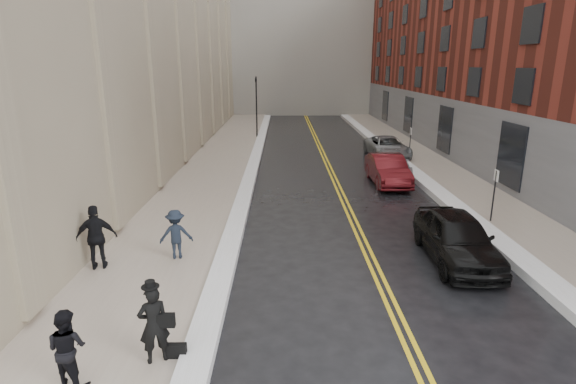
{
  "coord_description": "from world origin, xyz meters",
  "views": [
    {
      "loc": [
        -0.37,
        -8.78,
        6.13
      ],
      "look_at": [
        -0.18,
        7.18,
        1.6
      ],
      "focal_mm": 28.0,
      "sensor_mm": 36.0,
      "label": 1
    }
  ],
  "objects_px": {
    "car_silver_near": "(392,163)",
    "pedestrian_b": "(176,234)",
    "pedestrian_main": "(154,324)",
    "pedestrian_c": "(97,237)",
    "car_maroon": "(388,170)",
    "car_black": "(457,238)",
    "car_silver_far": "(387,147)",
    "pedestrian_a": "(67,348)"
  },
  "relations": [
    {
      "from": "car_silver_near",
      "to": "pedestrian_b",
      "type": "xyz_separation_m",
      "value": [
        -9.75,
        -12.09,
        0.3
      ]
    },
    {
      "from": "pedestrian_main",
      "to": "pedestrian_a",
      "type": "xyz_separation_m",
      "value": [
        -1.45,
        -0.69,
        -0.06
      ]
    },
    {
      "from": "car_maroon",
      "to": "car_silver_near",
      "type": "relative_size",
      "value": 1.04
    },
    {
      "from": "pedestrian_a",
      "to": "pedestrian_b",
      "type": "xyz_separation_m",
      "value": [
        0.71,
        5.93,
        0.01
      ]
    },
    {
      "from": "car_silver_far",
      "to": "pedestrian_b",
      "type": "height_order",
      "value": "pedestrian_b"
    },
    {
      "from": "car_silver_far",
      "to": "pedestrian_a",
      "type": "height_order",
      "value": "pedestrian_a"
    },
    {
      "from": "car_maroon",
      "to": "pedestrian_b",
      "type": "bearing_deg",
      "value": -132.77
    },
    {
      "from": "pedestrian_c",
      "to": "pedestrian_main",
      "type": "bearing_deg",
      "value": 108.85
    },
    {
      "from": "car_maroon",
      "to": "car_silver_near",
      "type": "height_order",
      "value": "car_maroon"
    },
    {
      "from": "car_silver_far",
      "to": "pedestrian_main",
      "type": "bearing_deg",
      "value": -116.6
    },
    {
      "from": "car_maroon",
      "to": "pedestrian_c",
      "type": "xyz_separation_m",
      "value": [
        -11.17,
        -10.53,
        0.37
      ]
    },
    {
      "from": "car_black",
      "to": "car_maroon",
      "type": "bearing_deg",
      "value": 91.38
    },
    {
      "from": "car_silver_far",
      "to": "pedestrian_main",
      "type": "relative_size",
      "value": 2.97
    },
    {
      "from": "pedestrian_main",
      "to": "pedestrian_b",
      "type": "height_order",
      "value": "pedestrian_main"
    },
    {
      "from": "car_silver_far",
      "to": "pedestrian_a",
      "type": "bearing_deg",
      "value": -118.96
    },
    {
      "from": "pedestrian_a",
      "to": "pedestrian_main",
      "type": "bearing_deg",
      "value": -136.19
    },
    {
      "from": "car_black",
      "to": "pedestrian_b",
      "type": "relative_size",
      "value": 2.91
    },
    {
      "from": "car_silver_far",
      "to": "pedestrian_b",
      "type": "bearing_deg",
      "value": -124.68
    },
    {
      "from": "pedestrian_main",
      "to": "pedestrian_c",
      "type": "distance_m",
      "value": 5.39
    },
    {
      "from": "car_black",
      "to": "pedestrian_b",
      "type": "bearing_deg",
      "value": -178.64
    },
    {
      "from": "car_silver_near",
      "to": "car_black",
      "type": "bearing_deg",
      "value": -87.98
    },
    {
      "from": "car_maroon",
      "to": "pedestrian_main",
      "type": "height_order",
      "value": "pedestrian_main"
    },
    {
      "from": "car_silver_near",
      "to": "pedestrian_main",
      "type": "height_order",
      "value": "pedestrian_main"
    },
    {
      "from": "car_silver_near",
      "to": "car_maroon",
      "type": "bearing_deg",
      "value": -103.09
    },
    {
      "from": "pedestrian_a",
      "to": "pedestrian_b",
      "type": "height_order",
      "value": "pedestrian_b"
    },
    {
      "from": "car_silver_far",
      "to": "pedestrian_a",
      "type": "distance_m",
      "value": 25.5
    },
    {
      "from": "car_maroon",
      "to": "car_silver_far",
      "type": "relative_size",
      "value": 0.92
    },
    {
      "from": "pedestrian_b",
      "to": "pedestrian_a",
      "type": "bearing_deg",
      "value": 71.5
    },
    {
      "from": "pedestrian_b",
      "to": "pedestrian_c",
      "type": "xyz_separation_m",
      "value": [
        -2.19,
        -0.73,
        0.19
      ]
    },
    {
      "from": "pedestrian_main",
      "to": "pedestrian_b",
      "type": "xyz_separation_m",
      "value": [
        -0.75,
        5.24,
        -0.05
      ]
    },
    {
      "from": "pedestrian_a",
      "to": "car_silver_far",
      "type": "bearing_deg",
      "value": -97.77
    },
    {
      "from": "car_silver_near",
      "to": "pedestrian_a",
      "type": "height_order",
      "value": "pedestrian_a"
    },
    {
      "from": "car_maroon",
      "to": "pedestrian_a",
      "type": "xyz_separation_m",
      "value": [
        -9.68,
        -15.73,
        0.18
      ]
    },
    {
      "from": "car_silver_far",
      "to": "pedestrian_b",
      "type": "distance_m",
      "value": 19.97
    },
    {
      "from": "car_maroon",
      "to": "car_silver_near",
      "type": "distance_m",
      "value": 2.42
    },
    {
      "from": "pedestrian_main",
      "to": "pedestrian_b",
      "type": "distance_m",
      "value": 5.29
    },
    {
      "from": "pedestrian_main",
      "to": "pedestrian_c",
      "type": "xyz_separation_m",
      "value": [
        -2.94,
        4.51,
        0.14
      ]
    },
    {
      "from": "car_black",
      "to": "pedestrian_main",
      "type": "height_order",
      "value": "pedestrian_main"
    },
    {
      "from": "car_silver_near",
      "to": "car_silver_far",
      "type": "distance_m",
      "value": 4.91
    },
    {
      "from": "pedestrian_main",
      "to": "pedestrian_a",
      "type": "distance_m",
      "value": 1.61
    },
    {
      "from": "car_maroon",
      "to": "pedestrian_a",
      "type": "relative_size",
      "value": 2.94
    },
    {
      "from": "car_maroon",
      "to": "pedestrian_b",
      "type": "relative_size",
      "value": 2.92
    }
  ]
}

